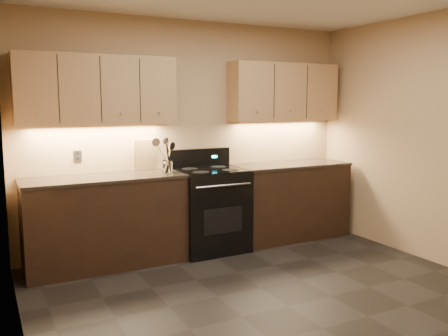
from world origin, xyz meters
The scene contains 16 objects.
floor centered at (0.00, 0.00, 0.00)m, with size 4.00×4.00×0.00m, color black.
wall_back centered at (0.00, 2.00, 1.30)m, with size 4.00×0.04×2.60m, color tan.
wall_left centered at (-2.00, 0.00, 1.30)m, with size 0.04×4.00×2.60m, color tan.
counter_left centered at (-1.10, 1.70, 0.47)m, with size 1.62×0.62×0.93m.
counter_right centered at (1.18, 1.70, 0.47)m, with size 1.46×0.62×0.93m.
stove centered at (0.08, 1.68, 0.48)m, with size 0.76×0.68×1.14m.
upper_cab_left centered at (-1.10, 1.85, 1.80)m, with size 1.60×0.30×0.70m, color tan.
upper_cab_right centered at (1.18, 1.85, 1.80)m, with size 1.44×0.30×0.70m, color tan.
outlet_plate centered at (-1.30, 1.99, 1.12)m, with size 0.09×0.01×0.12m, color #B2B5BA.
utensil_crock centered at (-0.42, 1.68, 0.99)m, with size 0.13×0.13×0.13m.
cutting_board centered at (-0.58, 1.96, 1.10)m, with size 0.27×0.02×0.35m, color #DCC276.
wooden_spoon centered at (-0.45, 1.67, 1.10)m, with size 0.06×0.06×0.30m, color #DCC276, non-canonical shape.
black_spoon centered at (-0.42, 1.70, 1.10)m, with size 0.06×0.06×0.31m, color black, non-canonical shape.
black_turner centered at (-0.40, 1.66, 1.13)m, with size 0.08×0.08×0.37m, color black, non-canonical shape.
steel_spatula centered at (-0.39, 1.69, 1.12)m, with size 0.08×0.08×0.36m, color silver, non-canonical shape.
steel_skimmer centered at (-0.38, 1.68, 1.14)m, with size 0.09×0.09×0.38m, color silver, non-canonical shape.
Camera 1 is at (-2.19, -3.07, 1.68)m, focal length 38.00 mm.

